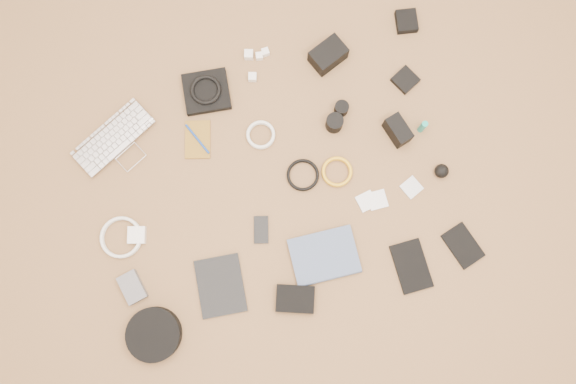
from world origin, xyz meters
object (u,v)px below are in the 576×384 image
object	(u,v)px
laptop	(122,147)
tablet	(221,286)
headphone_case	(154,334)
phone	(261,230)
paperback	(330,280)
dslr_camera	(328,55)

from	to	relation	value
laptop	tablet	distance (m)	0.65
headphone_case	phone	bearing A→B (deg)	25.91
tablet	headphone_case	bearing A→B (deg)	-154.44
paperback	tablet	bearing A→B (deg)	79.30
dslr_camera	headphone_case	xyz separation A→B (m)	(-0.94, -0.79, -0.01)
laptop	paperback	size ratio (longest dim) A/B	1.33
laptop	headphone_case	size ratio (longest dim) A/B	1.65
tablet	headphone_case	distance (m)	0.29
laptop	tablet	world-z (taller)	laptop
dslr_camera	headphone_case	distance (m)	1.22
phone	headphone_case	distance (m)	0.54
laptop	dslr_camera	xyz separation A→B (m)	(0.86, 0.08, 0.03)
laptop	headphone_case	distance (m)	0.71
laptop	paperback	xyz separation A→B (m)	(0.58, -0.73, -0.00)
laptop	dslr_camera	distance (m)	0.86
laptop	phone	size ratio (longest dim) A/B	3.12
tablet	phone	distance (m)	0.25
dslr_camera	phone	size ratio (longest dim) A/B	1.28
paperback	laptop	bearing A→B (deg)	43.82
laptop	phone	bearing A→B (deg)	-74.01
dslr_camera	paperback	size ratio (longest dim) A/B	0.55
laptop	paperback	bearing A→B (deg)	-75.77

